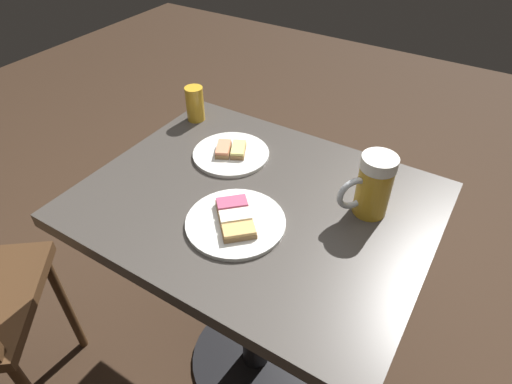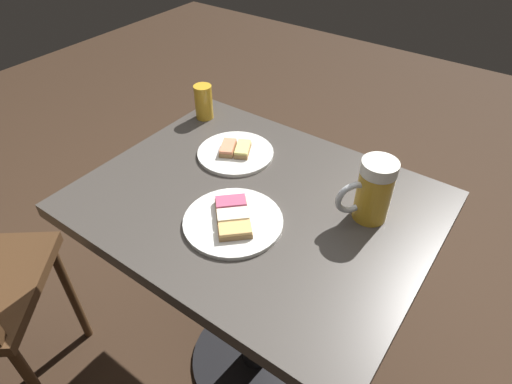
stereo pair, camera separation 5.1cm
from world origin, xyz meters
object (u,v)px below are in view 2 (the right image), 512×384
at_px(beer_glass_small, 204,102).
at_px(plate_far, 236,152).
at_px(plate_near, 233,220).
at_px(beer_mug, 372,191).

bearing_deg(beer_glass_small, plate_far, -117.45).
height_order(plate_near, beer_glass_small, beer_glass_small).
xyz_separation_m(beer_mug, beer_glass_small, (0.12, 0.59, -0.02)).
relative_size(plate_near, beer_glass_small, 2.15).
bearing_deg(beer_glass_small, plate_near, -131.56).
distance_m(plate_near, plate_far, 0.27).
height_order(plate_far, beer_mug, beer_mug).
height_order(beer_mug, beer_glass_small, beer_mug).
bearing_deg(beer_mug, beer_glass_small, 78.26).
height_order(plate_far, beer_glass_small, beer_glass_small).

